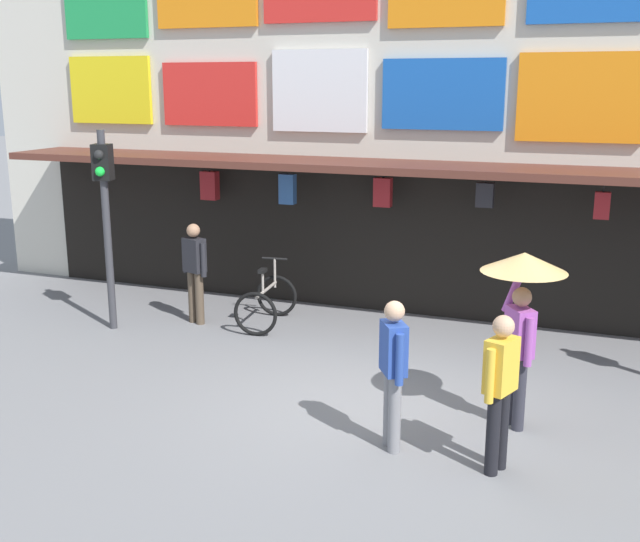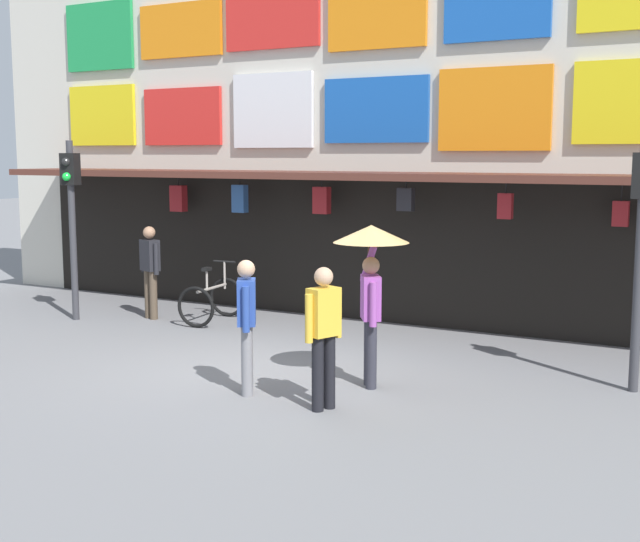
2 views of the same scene
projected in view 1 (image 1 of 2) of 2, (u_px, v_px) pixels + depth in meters
The scene contains 8 objects.
ground_plane at pixel (364, 404), 9.56m from camera, with size 80.00×80.00×0.00m, color slate.
shopfront at pixel (450, 79), 12.76m from camera, with size 18.00×2.60×8.00m.
traffic_light_near at pixel (105, 198), 12.00m from camera, with size 0.33×0.35×3.20m.
bicycle_parked at pixel (267, 302), 12.57m from camera, with size 0.84×1.23×1.05m.
pedestrian_in_green at pixel (500, 385), 7.70m from camera, with size 0.33×0.50×1.68m.
pedestrian_with_umbrella at pixel (522, 291), 8.56m from camera, with size 0.96×0.96×2.08m.
pedestrian_in_white at pixel (393, 367), 8.20m from camera, with size 0.38×0.46×1.68m.
pedestrian_in_red at pixel (195, 268), 12.57m from camera, with size 0.50×0.33×1.68m.
Camera 1 is at (2.65, -8.50, 3.91)m, focal length 43.03 mm.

